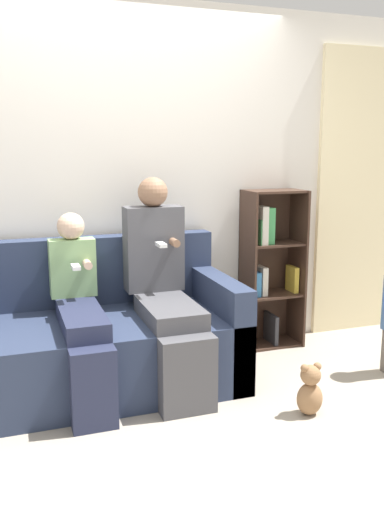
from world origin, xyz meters
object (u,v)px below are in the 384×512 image
(adult_seated, at_px, (164,282))
(child_seated, at_px, (81,309))
(bookshelf, at_px, (268,264))
(couch, at_px, (85,342))
(teddy_bear, at_px, (310,391))

(adult_seated, bearing_deg, child_seated, -173.72)
(child_seated, distance_m, bookshelf, 1.59)
(couch, height_order, child_seated, child_seated)
(adult_seated, xyz_separation_m, teddy_bear, (0.66, -0.73, -0.53))
(child_seated, relative_size, bookshelf, 0.92)
(adult_seated, relative_size, bookshelf, 1.10)
(couch, xyz_separation_m, child_seated, (-0.04, -0.14, 0.26))
(adult_seated, height_order, teddy_bear, adult_seated)
(bookshelf, xyz_separation_m, teddy_bear, (-0.30, -1.15, -0.50))
(bookshelf, distance_m, teddy_bear, 1.29)
(couch, distance_m, teddy_bear, 1.44)
(child_seated, distance_m, teddy_bear, 1.45)
(child_seated, height_order, teddy_bear, child_seated)
(couch, xyz_separation_m, bookshelf, (1.48, 0.34, 0.35))
(bookshelf, bearing_deg, teddy_bear, -104.83)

